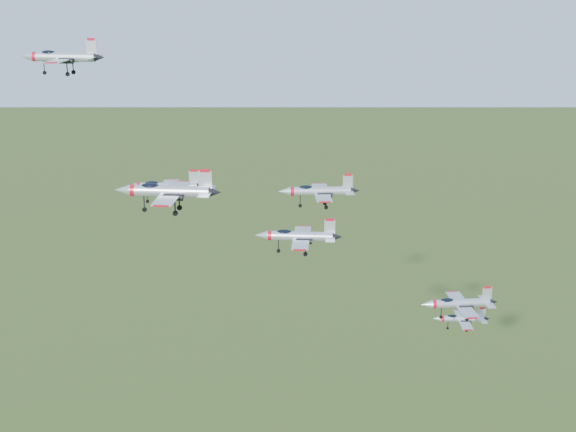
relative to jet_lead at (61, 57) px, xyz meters
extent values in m
cylinder|color=#B4BAC2|center=(0.37, -0.12, -0.03)|extent=(9.62, 4.23, 1.39)
cone|color=#B4BAC2|center=(-5.16, 1.63, -0.03)|extent=(2.26, 1.91, 1.39)
cone|color=black|center=(5.68, -1.79, -0.03)|extent=(1.79, 1.58, 1.18)
ellipsoid|color=black|center=(-1.88, 0.59, 0.49)|extent=(2.55, 1.67, 0.88)
cube|color=#B4BAC2|center=(-0.33, -3.04, -0.30)|extent=(3.77, 5.24, 0.15)
cube|color=#B4BAC2|center=(1.47, 2.68, -0.30)|extent=(3.77, 5.24, 0.15)
cube|color=#B4BAC2|center=(4.56, -1.44, 1.41)|extent=(1.57, 0.61, 2.25)
cube|color=red|center=(4.56, -1.44, 2.59)|extent=(1.17, 0.50, 0.38)
cylinder|color=#B4BAC2|center=(14.24, -16.12, -16.61)|extent=(8.52, 2.45, 1.22)
cone|color=#B4BAC2|center=(9.23, -15.37, -16.61)|extent=(1.85, 1.45, 1.22)
cone|color=black|center=(19.06, -16.84, -16.61)|extent=(1.45, 1.22, 1.04)
ellipsoid|color=black|center=(12.20, -15.82, -16.15)|extent=(2.17, 1.17, 0.77)
cube|color=#B4BAC2|center=(14.03, -18.74, -16.85)|extent=(2.74, 4.40, 0.13)
cube|color=#B4BAC2|center=(14.81, -13.56, -16.85)|extent=(2.74, 4.40, 0.13)
cube|color=#B4BAC2|center=(18.04, -16.69, -15.35)|extent=(1.41, 0.32, 1.97)
cube|color=red|center=(18.04, -16.69, -14.32)|extent=(1.04, 0.28, 0.33)
cylinder|color=#B4BAC2|center=(14.03, -32.20, -12.88)|extent=(9.61, 3.92, 1.39)
cone|color=#B4BAC2|center=(8.49, -30.65, -12.88)|extent=(2.22, 1.85, 1.39)
cone|color=black|center=(19.37, -33.70, -12.88)|extent=(1.75, 1.54, 1.18)
ellipsoid|color=black|center=(11.77, -31.57, -12.36)|extent=(2.53, 1.59, 0.88)
cube|color=#B4BAC2|center=(13.43, -35.13, -13.14)|extent=(3.63, 5.18, 0.15)
cube|color=#B4BAC2|center=(15.04, -29.39, -13.14)|extent=(3.63, 5.18, 0.15)
cube|color=#B4BAC2|center=(18.24, -33.38, -11.44)|extent=(1.57, 0.55, 2.24)
cube|color=red|center=(18.24, -33.38, -10.27)|extent=(1.17, 0.46, 0.37)
cylinder|color=#B4BAC2|center=(37.64, -10.47, -19.97)|extent=(9.35, 2.61, 1.34)
cone|color=#B4BAC2|center=(32.14, -9.69, -19.97)|extent=(2.02, 1.58, 1.34)
cone|color=black|center=(42.93, -11.21, -19.97)|extent=(1.58, 1.33, 1.14)
ellipsoid|color=black|center=(35.40, -10.15, -19.47)|extent=(2.37, 1.27, 0.85)
cube|color=#B4BAC2|center=(37.44, -13.35, -20.23)|extent=(2.97, 4.81, 0.14)
cube|color=#B4BAC2|center=(38.24, -7.64, -20.23)|extent=(2.97, 4.81, 0.14)
cube|color=#B4BAC2|center=(41.81, -11.05, -18.58)|extent=(1.54, 0.34, 2.16)
cube|color=red|center=(41.81, -11.05, -17.45)|extent=(1.14, 0.30, 0.36)
cylinder|color=#B4BAC2|center=(31.77, -23.70, -22.50)|extent=(8.96, 3.47, 1.29)
cone|color=#B4BAC2|center=(26.59, -22.37, -22.50)|extent=(2.05, 1.69, 1.29)
cone|color=black|center=(36.76, -24.99, -22.50)|extent=(1.62, 1.41, 1.10)
ellipsoid|color=black|center=(29.66, -23.16, -22.01)|extent=(2.34, 1.44, 0.82)
cube|color=#B4BAC2|center=(31.27, -26.44, -22.75)|extent=(3.29, 4.79, 0.14)
cube|color=#B4BAC2|center=(32.65, -21.06, -22.75)|extent=(3.29, 4.79, 0.14)
cube|color=#B4BAC2|center=(35.71, -24.71, -21.16)|extent=(1.47, 0.49, 2.08)
cube|color=red|center=(35.71, -24.71, -20.07)|extent=(1.09, 0.41, 0.35)
cylinder|color=#B4BAC2|center=(57.92, -19.26, -36.48)|extent=(9.02, 2.08, 1.29)
cone|color=#B4BAC2|center=(52.58, -18.79, -36.48)|extent=(1.90, 1.45, 1.29)
cone|color=black|center=(63.07, -19.72, -36.48)|extent=(1.48, 1.22, 1.10)
ellipsoid|color=black|center=(55.75, -19.07, -36.00)|extent=(2.26, 1.12, 0.82)
cube|color=#B4BAC2|center=(57.87, -22.05, -36.73)|extent=(2.67, 4.56, 0.14)
cube|color=#B4BAC2|center=(58.37, -16.51, -36.73)|extent=(2.67, 4.56, 0.14)
cube|color=#B4BAC2|center=(61.98, -19.63, -35.14)|extent=(1.49, 0.25, 2.09)
cube|color=red|center=(61.98, -19.63, -34.05)|extent=(1.10, 0.24, 0.35)
cylinder|color=#B4BAC2|center=(66.63, -0.81, -48.10)|extent=(7.73, 2.56, 1.11)
cone|color=#B4BAC2|center=(62.12, 0.07, -48.10)|extent=(1.72, 1.38, 1.11)
cone|color=black|center=(70.98, -1.67, -48.10)|extent=(1.35, 1.15, 0.94)
ellipsoid|color=black|center=(64.79, -0.45, -47.68)|extent=(1.99, 1.14, 0.70)
cube|color=#B4BAC2|center=(66.34, -3.18, -48.31)|extent=(2.64, 4.05, 0.12)
cube|color=#B4BAC2|center=(67.26, 1.49, -48.31)|extent=(2.64, 4.05, 0.12)
cube|color=#B4BAC2|center=(70.06, -1.49, -46.95)|extent=(1.27, 0.35, 1.79)
cube|color=red|center=(70.06, -1.49, -46.01)|extent=(0.94, 0.30, 0.30)
camera|label=1|loc=(10.76, -125.76, 12.70)|focal=50.00mm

